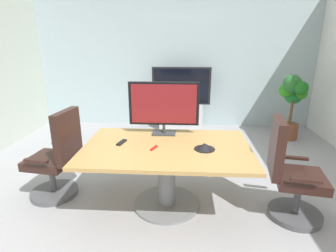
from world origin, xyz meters
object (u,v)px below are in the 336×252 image
object	(u,v)px
conference_table	(167,162)
remote_control	(122,142)
office_chair_right	(290,178)
potted_plant	(292,100)
office_chair_left	(57,162)
wall_display_unit	(181,109)
tv_monitor	(164,105)
conference_phone	(205,147)

from	to	relation	value
conference_table	remote_control	size ratio (longest dim) A/B	10.65
office_chair_right	potted_plant	xyz separation A→B (m)	(0.89, 2.48, 0.30)
conference_table	office_chair_left	size ratio (longest dim) A/B	1.66
office_chair_left	wall_display_unit	xyz separation A→B (m)	(1.43, 2.71, -0.01)
conference_table	tv_monitor	bearing A→B (deg)	98.28
conference_table	tv_monitor	xyz separation A→B (m)	(-0.06, 0.41, 0.55)
conference_table	wall_display_unit	size ratio (longest dim) A/B	1.38
office_chair_right	conference_table	bearing A→B (deg)	94.78
office_chair_right	potted_plant	world-z (taller)	potted_plant
office_chair_left	conference_phone	distance (m)	1.75
wall_display_unit	remote_control	distance (m)	2.86
office_chair_left	conference_phone	bearing A→B (deg)	91.75
wall_display_unit	remote_control	world-z (taller)	wall_display_unit
office_chair_right	remote_control	world-z (taller)	office_chair_right
conference_table	office_chair_right	distance (m)	1.32
conference_table	tv_monitor	size ratio (longest dim) A/B	2.16
wall_display_unit	tv_monitor	bearing A→B (deg)	-94.10
office_chair_left	tv_monitor	bearing A→B (deg)	110.85
office_chair_left	potted_plant	distance (m)	4.18
conference_phone	office_chair_left	bearing A→B (deg)	174.10
wall_display_unit	potted_plant	xyz separation A→B (m)	(2.09, -0.46, 0.32)
remote_control	office_chair_right	bearing A→B (deg)	9.31
conference_table	potted_plant	xyz separation A→B (m)	(2.20, 2.37, 0.22)
wall_display_unit	conference_phone	world-z (taller)	wall_display_unit
potted_plant	wall_display_unit	bearing A→B (deg)	167.55
office_chair_left	conference_phone	size ratio (longest dim) A/B	4.95
conference_table	conference_phone	xyz separation A→B (m)	(0.41, -0.06, 0.22)
office_chair_left	tv_monitor	world-z (taller)	tv_monitor
remote_control	conference_table	bearing A→B (deg)	8.16
office_chair_left	office_chair_right	distance (m)	2.63
potted_plant	tv_monitor	bearing A→B (deg)	-139.08
conference_table	remote_control	distance (m)	0.55
tv_monitor	remote_control	size ratio (longest dim) A/B	4.94
tv_monitor	potted_plant	size ratio (longest dim) A/B	0.68
wall_display_unit	conference_phone	distance (m)	2.92
office_chair_right	tv_monitor	size ratio (longest dim) A/B	1.30
potted_plant	remote_control	size ratio (longest dim) A/B	7.31
conference_phone	remote_control	world-z (taller)	conference_phone
office_chair_right	remote_control	size ratio (longest dim) A/B	6.41
conference_phone	potted_plant	bearing A→B (deg)	53.57
conference_phone	tv_monitor	bearing A→B (deg)	134.69
wall_display_unit	potted_plant	size ratio (longest dim) A/B	1.05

